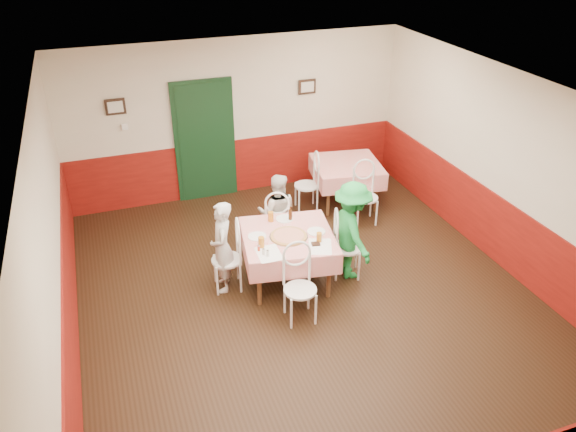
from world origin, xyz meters
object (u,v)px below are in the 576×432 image
object	(u,v)px
main_table	(288,258)
glass_b	(319,237)
chair_left	(227,260)
chair_right	(347,248)
chair_near	(300,290)
glass_a	(261,242)
wallet	(316,244)
second_table	(346,183)
pizza	(289,236)
diner_right	(352,231)
beer_bottle	(290,214)
chair_second_b	(365,198)
chair_second_a	(306,186)
diner_left	(222,247)
diner_far	(277,212)
glass_c	(271,217)
chair_far	(278,223)

from	to	relation	value
main_table	glass_b	bearing A→B (deg)	-42.80
chair_left	chair_right	world-z (taller)	same
chair_near	glass_a	distance (m)	0.82
wallet	chair_right	bearing A→B (deg)	30.79
second_table	pizza	world-z (taller)	pizza
second_table	diner_right	size ratio (longest dim) A/B	0.77
chair_left	diner_right	bearing A→B (deg)	88.71
chair_right	beer_bottle	xyz separation A→B (m)	(-0.67, 0.50, 0.41)
glass_b	diner_right	distance (m)	0.59
diner_right	glass_a	bearing A→B (deg)	90.78
chair_second_b	chair_second_a	bearing A→B (deg)	144.69
diner_left	chair_near	bearing A→B (deg)	49.51
chair_right	diner_far	world-z (taller)	diner_far
chair_second_a	chair_second_b	world-z (taller)	same
second_table	chair_second_b	bearing A→B (deg)	-90.00
second_table	chair_near	size ratio (longest dim) A/B	1.24
main_table	glass_c	distance (m)	0.64
beer_bottle	diner_right	bearing A→B (deg)	-35.02
chair_right	pizza	world-z (taller)	chair_right
chair_second_b	diner_far	xyz separation A→B (m)	(-1.62, -0.26, 0.17)
wallet	chair_far	bearing A→B (deg)	105.01
glass_a	beer_bottle	size ratio (longest dim) A/B	0.75
chair_left	diner_far	bearing A→B (deg)	135.34
chair_second_a	diner_right	size ratio (longest dim) A/B	0.62
glass_b	diner_left	xyz separation A→B (m)	(-1.22, 0.45, -0.17)
chair_right	glass_a	world-z (taller)	glass_a
beer_bottle	chair_near	bearing A→B (deg)	-104.08
chair_right	glass_b	bearing A→B (deg)	126.76
chair_far	diner_right	size ratio (longest dim) A/B	0.62
glass_b	glass_c	bearing A→B (deg)	120.48
main_table	chair_far	bearing A→B (deg)	80.76
chair_left	diner_right	size ratio (longest dim) A/B	0.62
chair_right	chair_second_b	size ratio (longest dim) A/B	1.00
chair_near	diner_right	xyz separation A→B (m)	(1.02, 0.69, 0.28)
chair_far	chair_right	bearing A→B (deg)	146.29
chair_right	diner_right	distance (m)	0.28
pizza	diner_right	world-z (taller)	diner_right
chair_far	pizza	distance (m)	0.97
wallet	diner_left	bearing A→B (deg)	165.25
glass_c	diner_right	xyz separation A→B (m)	(0.99, -0.58, -0.11)
chair_left	diner_left	bearing A→B (deg)	-91.29
diner_left	chair_second_b	bearing A→B (deg)	122.88
chair_second_b	diner_left	size ratio (longest dim) A/B	0.68
main_table	chair_second_a	world-z (taller)	chair_second_a
chair_right	main_table	bearing A→B (deg)	99.17
pizza	beer_bottle	xyz separation A→B (m)	(0.18, 0.42, 0.08)
chair_right	beer_bottle	size ratio (longest dim) A/B	4.55
chair_far	diner_far	size ratio (longest dim) A/B	0.73
pizza	diner_far	xyz separation A→B (m)	(0.16, 0.95, -0.16)
chair_second_b	second_table	bearing A→B (deg)	99.69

